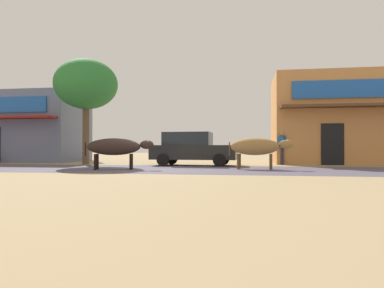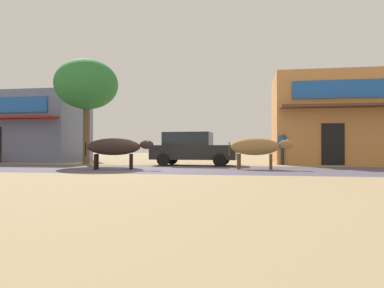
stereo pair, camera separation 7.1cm
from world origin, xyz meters
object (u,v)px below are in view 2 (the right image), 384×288
at_px(roadside_tree, 86,85).
at_px(cow_far_dark, 256,147).
at_px(cow_near_brown, 116,147).
at_px(pedestrian_by_shop, 282,145).
at_px(parked_hatchback_car, 192,148).

height_order(roadside_tree, cow_far_dark, roadside_tree).
relative_size(roadside_tree, cow_near_brown, 2.05).
bearing_deg(roadside_tree, pedestrian_by_shop, 6.67).
xyz_separation_m(parked_hatchback_car, cow_near_brown, (-2.56, -3.61, 0.07)).
xyz_separation_m(cow_near_brown, pedestrian_by_shop, (7.02, 4.92, 0.09)).
xyz_separation_m(parked_hatchback_car, cow_far_dark, (3.05, -2.42, 0.07)).
height_order(roadside_tree, pedestrian_by_shop, roadside_tree).
distance_m(parked_hatchback_car, cow_far_dark, 3.90).
relative_size(cow_near_brown, pedestrian_by_shop, 1.60).
distance_m(parked_hatchback_car, cow_near_brown, 4.43).
bearing_deg(roadside_tree, parked_hatchback_car, -1.30).
relative_size(roadside_tree, cow_far_dark, 2.12).
bearing_deg(cow_near_brown, roadside_tree, 129.70).
relative_size(roadside_tree, pedestrian_by_shop, 3.27).
bearing_deg(cow_near_brown, cow_far_dark, 11.96).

